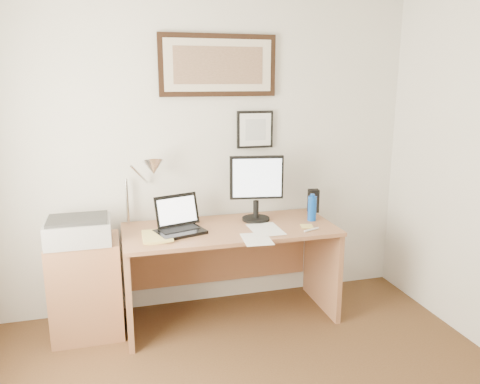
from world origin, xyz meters
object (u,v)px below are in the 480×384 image
object	(u,v)px
printer	(78,230)
side_cabinet	(87,288)
laptop	(179,224)
lcd_monitor	(256,185)
water_bottle	(312,208)
desk	(227,253)
book	(142,238)

from	to	relation	value
printer	side_cabinet	bearing A→B (deg)	62.41
laptop	lcd_monitor	bearing A→B (deg)	10.38
water_bottle	desk	distance (m)	0.76
desk	printer	xyz separation A→B (m)	(-1.09, -0.07, 0.30)
side_cabinet	water_bottle	bearing A→B (deg)	-1.36
lcd_monitor	printer	bearing A→B (deg)	-175.28
side_cabinet	lcd_monitor	bearing A→B (deg)	3.19
laptop	lcd_monitor	size ratio (longest dim) A/B	0.76
water_bottle	desk	bearing A→B (deg)	173.54
water_bottle	printer	bearing A→B (deg)	179.86
desk	laptop	size ratio (longest dim) A/B	4.04
side_cabinet	desk	xyz separation A→B (m)	(1.07, 0.04, 0.15)
side_cabinet	printer	world-z (taller)	printer
water_bottle	book	size ratio (longest dim) A/B	0.69
laptop	water_bottle	bearing A→B (deg)	0.06
water_bottle	printer	xyz separation A→B (m)	(-1.77, 0.00, -0.03)
book	desk	xyz separation A→B (m)	(0.66, 0.18, -0.25)
laptop	printer	world-z (taller)	laptop
book	lcd_monitor	distance (m)	0.97
water_bottle	lcd_monitor	distance (m)	0.48
book	laptop	bearing A→B (deg)	20.47
side_cabinet	water_bottle	xyz separation A→B (m)	(1.75, -0.04, 0.48)
water_bottle	desk	size ratio (longest dim) A/B	0.12
desk	printer	world-z (taller)	printer
side_cabinet	printer	bearing A→B (deg)	-117.59
laptop	printer	distance (m)	0.70
printer	water_bottle	bearing A→B (deg)	-0.14
water_bottle	printer	world-z (taller)	water_bottle
water_bottle	book	distance (m)	1.34
book	side_cabinet	bearing A→B (deg)	160.52
water_bottle	desk	world-z (taller)	water_bottle
printer	book	bearing A→B (deg)	-14.14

